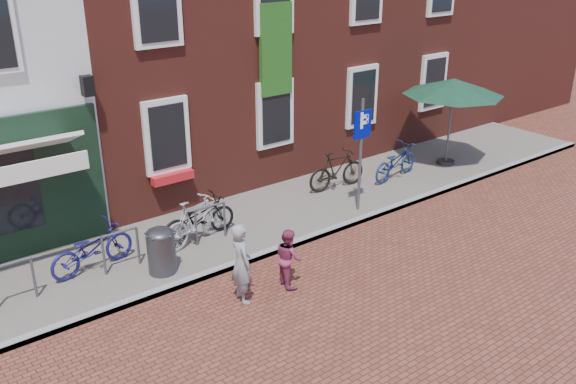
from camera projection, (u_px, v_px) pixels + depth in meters
ground at (221, 274)px, 12.05m from camera, size 80.00×80.00×0.00m
sidewalk at (224, 231)px, 13.69m from camera, size 24.00×3.00×0.10m
litter_bin at (161, 248)px, 11.76m from camera, size 0.54×0.54×1.00m
parking_sign at (361, 140)px, 14.02m from camera, size 0.50×0.08×2.69m
parasol at (454, 84)px, 16.76m from camera, size 2.76×2.76×2.54m
woman at (241, 263)px, 10.92m from camera, size 0.44×0.61×1.53m
boy at (288, 258)px, 11.49m from camera, size 0.54×0.64×1.15m
bicycle_2 at (92, 248)px, 11.87m from camera, size 1.81×0.87×0.91m
bicycle_3 at (195, 221)px, 12.90m from camera, size 1.75×0.89×1.01m
bicycle_4 at (199, 218)px, 13.13m from camera, size 1.75×0.64×0.91m
bicycle_5 at (337, 170)px, 15.69m from camera, size 1.72×0.64×1.01m
bicycle_6 at (395, 162)px, 16.40m from camera, size 1.81×0.86×0.91m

